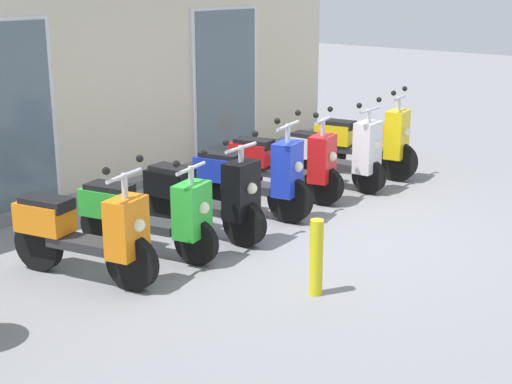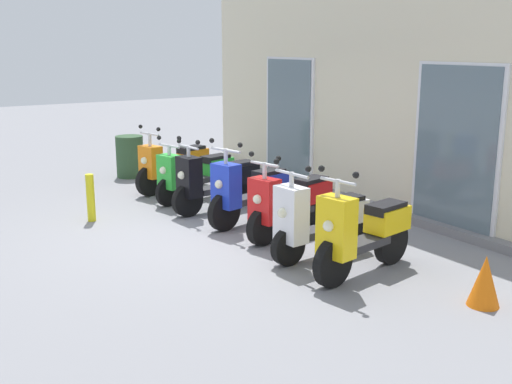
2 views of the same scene
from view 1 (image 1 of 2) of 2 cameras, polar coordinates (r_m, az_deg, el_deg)
ground_plane at (r=8.31m, az=4.30°, el=-3.06°), size 40.00×40.00×0.00m
storefront_facade at (r=9.99m, az=-10.44°, el=10.93°), size 8.71×0.50×3.86m
scooter_orange at (r=7.04m, az=-13.07°, el=-3.00°), size 0.70×1.58×1.20m
scooter_green at (r=7.54m, az=-8.36°, el=-1.54°), size 0.71×1.60×1.11m
scooter_black at (r=8.03m, az=-4.00°, el=-0.25°), size 0.58×1.61×1.19m
scooter_blue at (r=8.68m, az=-0.34°, el=1.17°), size 0.71×1.56×1.26m
scooter_red at (r=9.38m, az=2.23°, el=2.18°), size 0.68×1.58×1.19m
scooter_white at (r=9.95m, az=6.21°, el=2.97°), size 0.62×1.50×1.23m
scooter_yellow at (r=10.57m, az=8.36°, el=3.82°), size 0.61×1.59×1.28m
traffic_cone at (r=11.93m, az=9.70°, el=4.00°), size 0.32×0.32×0.52m
curb_bollard at (r=6.61m, az=4.64°, el=-5.02°), size 0.12×0.12×0.70m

